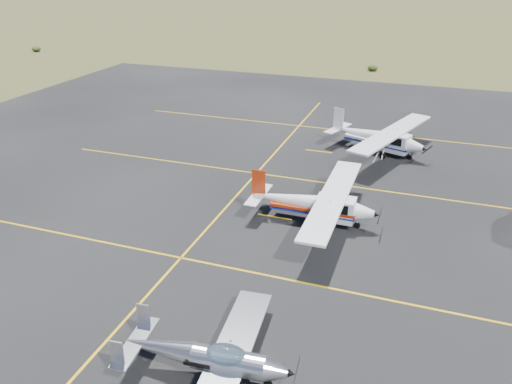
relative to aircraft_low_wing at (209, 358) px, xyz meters
The scene contains 5 objects.
ground 4.74m from the aircraft_low_wing, 70.28° to the left, with size 1600.00×1600.00×0.00m, color #383D1C.
apron 11.53m from the aircraft_low_wing, 82.13° to the left, with size 72.00×72.00×0.02m, color black.
aircraft_low_wing is the anchor object (origin of this frame).
aircraft_cessna 12.15m from the aircraft_low_wing, 86.71° to the left, with size 6.12×10.19×2.59m.
aircraft_plain 24.32m from the aircraft_low_wing, 83.82° to the left, with size 7.50×10.72×2.75m.
Camera 1 is at (4.21, -15.99, 13.16)m, focal length 35.00 mm.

